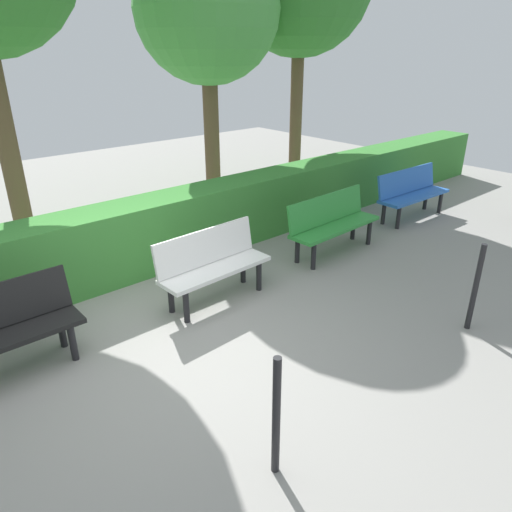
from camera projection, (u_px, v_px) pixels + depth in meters
The scene contains 9 objects.
ground_plane at pixel (170, 352), 4.82m from camera, with size 20.24×20.24×0.00m, color gray.
bench_blue at pixel (411, 191), 8.37m from camera, with size 1.60×0.51×0.86m.
bench_green at pixel (332, 221), 6.96m from camera, with size 1.63×0.51×0.86m.
bench_white at pixel (212, 263), 5.65m from camera, with size 1.43×0.51×0.86m.
bench_black at pixel (0, 329), 4.35m from camera, with size 1.39×0.47×0.86m.
hedge_row at pixel (155, 233), 6.54m from camera, with size 16.24×0.66×0.96m, color #387F33.
tree_mid at pixel (207, 10), 8.00m from camera, with size 2.49×2.49×4.66m.
railing_post_mid at pixel (475, 288), 5.03m from camera, with size 0.06×0.06×1.00m, color black.
railing_post_far at pixel (276, 417), 3.28m from camera, with size 0.06×0.06×1.00m, color black.
Camera 1 is at (1.97, 3.58, 2.86)m, focal length 33.26 mm.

